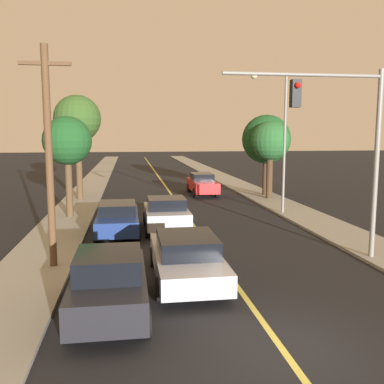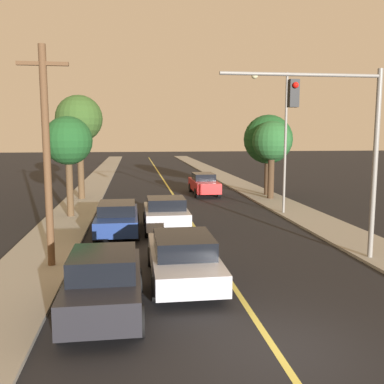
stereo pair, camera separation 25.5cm
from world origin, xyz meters
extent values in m
plane|color=black|center=(0.00, 0.00, 0.00)|extent=(200.00, 200.00, 0.00)
cube|color=black|center=(0.00, 36.00, 0.01)|extent=(10.08, 80.00, 0.01)
cube|color=#D1C14C|center=(0.00, 36.00, 0.01)|extent=(0.16, 76.00, 0.00)
cube|color=gray|center=(-6.29, 36.00, 0.06)|extent=(2.50, 80.00, 0.12)
cube|color=gray|center=(6.29, 36.00, 0.06)|extent=(2.50, 80.00, 0.12)
cube|color=#A5A8B2|center=(-1.41, 4.57, 0.63)|extent=(1.93, 5.00, 0.60)
cube|color=black|center=(-1.41, 4.37, 1.20)|extent=(1.70, 2.25, 0.54)
cylinder|color=black|center=(-2.33, 6.12, 0.33)|extent=(0.22, 0.66, 0.66)
cylinder|color=black|center=(-0.49, 6.12, 0.33)|extent=(0.22, 0.66, 0.66)
cylinder|color=black|center=(-2.33, 3.02, 0.33)|extent=(0.22, 0.66, 0.66)
cylinder|color=black|center=(-0.49, 3.02, 0.33)|extent=(0.22, 0.66, 0.66)
cube|color=#A5A8B2|center=(-1.41, 11.51, 0.70)|extent=(1.93, 3.88, 0.72)
cube|color=black|center=(-1.41, 11.35, 1.31)|extent=(1.70, 1.75, 0.50)
cylinder|color=black|center=(-2.33, 12.71, 0.34)|extent=(0.22, 0.68, 0.68)
cylinder|color=black|center=(-0.49, 12.71, 0.34)|extent=(0.22, 0.68, 0.68)
cylinder|color=black|center=(-2.33, 10.31, 0.34)|extent=(0.22, 0.68, 0.68)
cylinder|color=black|center=(-0.49, 10.31, 0.34)|extent=(0.22, 0.68, 0.68)
cube|color=black|center=(-3.63, 2.30, 0.73)|extent=(1.76, 4.15, 0.74)
cube|color=black|center=(-3.63, 2.13, 1.38)|extent=(1.55, 1.87, 0.55)
cylinder|color=black|center=(-4.47, 3.58, 0.36)|extent=(0.22, 0.73, 0.73)
cylinder|color=black|center=(-2.79, 3.58, 0.36)|extent=(0.22, 0.73, 0.73)
cylinder|color=black|center=(-4.47, 1.01, 0.36)|extent=(0.22, 0.73, 0.73)
cylinder|color=black|center=(-2.79, 1.01, 0.36)|extent=(0.22, 0.73, 0.73)
cube|color=navy|center=(-3.63, 11.12, 0.64)|extent=(1.80, 4.72, 0.65)
cube|color=black|center=(-3.63, 10.93, 1.21)|extent=(1.58, 2.12, 0.49)
cylinder|color=black|center=(-4.48, 12.58, 0.32)|extent=(0.22, 0.63, 0.63)
cylinder|color=black|center=(-2.78, 12.58, 0.32)|extent=(0.22, 0.63, 0.63)
cylinder|color=black|center=(-4.48, 9.66, 0.32)|extent=(0.22, 0.63, 0.63)
cylinder|color=black|center=(-2.78, 9.66, 0.32)|extent=(0.22, 0.63, 0.63)
cube|color=red|center=(2.27, 22.92, 0.71)|extent=(1.70, 4.92, 0.73)
cube|color=black|center=(2.27, 23.12, 1.33)|extent=(1.50, 2.22, 0.50)
cylinder|color=black|center=(3.08, 21.40, 0.34)|extent=(0.22, 0.68, 0.68)
cylinder|color=black|center=(1.46, 21.40, 0.34)|extent=(0.22, 0.68, 0.68)
cylinder|color=black|center=(3.08, 24.45, 0.34)|extent=(0.22, 0.68, 0.68)
cylinder|color=black|center=(1.46, 24.45, 0.34)|extent=(0.22, 0.68, 0.68)
cylinder|color=slate|center=(5.44, 5.76, 3.39)|extent=(0.18, 0.18, 6.54)
cylinder|color=slate|center=(2.68, 5.76, 6.41)|extent=(5.51, 0.12, 0.12)
cube|color=black|center=(2.41, 5.76, 5.80)|extent=(0.32, 0.28, 0.90)
sphere|color=red|center=(2.41, 5.58, 6.05)|extent=(0.20, 0.20, 0.20)
cylinder|color=slate|center=(5.39, 14.55, 3.93)|extent=(0.14, 0.14, 7.62)
cylinder|color=slate|center=(4.49, 14.55, 7.59)|extent=(1.80, 0.09, 0.09)
sphere|color=beige|center=(3.59, 14.55, 7.54)|extent=(0.36, 0.36, 0.36)
cylinder|color=#513823|center=(-5.64, 6.32, 3.69)|extent=(0.24, 0.24, 7.15)
cube|color=#513823|center=(-5.64, 6.32, 6.67)|extent=(1.60, 0.12, 0.12)
cylinder|color=#4C3823|center=(-6.39, 21.36, 2.26)|extent=(0.42, 0.42, 4.28)
sphere|color=#2D4C1E|center=(-6.39, 21.36, 5.48)|extent=(3.09, 3.09, 3.09)
cylinder|color=#4C3823|center=(-6.24, 15.10, 1.68)|extent=(0.36, 0.36, 3.12)
sphere|color=#19471E|center=(-6.24, 15.10, 4.13)|extent=(2.54, 2.54, 2.54)
cylinder|color=#3D2B1C|center=(6.34, 19.78, 1.62)|extent=(0.43, 0.43, 2.99)
sphere|color=#235628|center=(6.34, 19.78, 4.03)|extent=(2.62, 2.62, 2.62)
cylinder|color=#3D2B1C|center=(6.61, 21.39, 1.50)|extent=(0.42, 0.42, 2.76)
sphere|color=#19471E|center=(6.61, 21.39, 4.09)|extent=(3.45, 3.45, 3.45)
camera|label=1|loc=(-3.11, -8.01, 4.48)|focal=40.00mm
camera|label=2|loc=(-2.85, -8.05, 4.48)|focal=40.00mm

